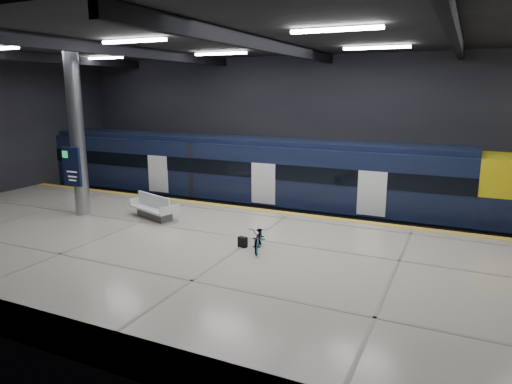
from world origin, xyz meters
The scene contains 10 objects.
ground centered at (0.00, 0.00, 0.00)m, with size 30.00×30.00×0.00m, color black.
room_shell centered at (0.00, 0.00, 5.72)m, with size 30.10×16.10×8.05m.
platform centered at (0.00, -2.50, 0.55)m, with size 30.00×11.00×1.10m, color beige.
safety_strip centered at (0.00, 2.75, 1.11)m, with size 30.00×0.40×0.01m, color gold.
rails centered at (0.00, 5.50, 0.08)m, with size 30.00×1.52×0.16m.
train centered at (-3.08, 5.50, 2.06)m, with size 29.40×2.84×3.79m.
bench centered at (-4.83, -0.29, 1.45)m, with size 2.44×1.63×1.00m.
bicycle centered at (0.64, -1.92, 1.52)m, with size 0.56×1.61×0.85m, color #99999E.
pannier_bag centered at (0.04, -1.92, 1.28)m, with size 0.30×0.18×0.35m, color black.
info_column centered at (-8.00, -1.03, 4.46)m, with size 0.90×0.78×6.90m.
Camera 1 is at (6.57, -14.93, 6.25)m, focal length 32.00 mm.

